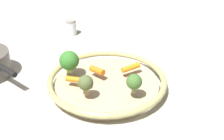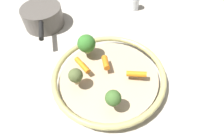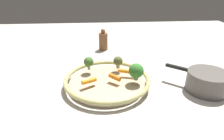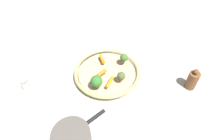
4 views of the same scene
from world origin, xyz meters
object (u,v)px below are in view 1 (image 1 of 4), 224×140
object	(u,v)px
broccoli_floret_small	(86,83)
salt_shaker	(71,27)
baby_carrot_center	(131,68)
baby_carrot_left	(97,70)
baby_carrot_back	(78,80)
broccoli_floret_mid	(134,82)
broccoli_floret_edge	(69,61)
serving_bowl	(107,82)

from	to	relation	value
broccoli_floret_small	salt_shaker	distance (m)	0.47
baby_carrot_center	baby_carrot_left	xyz separation A→B (m)	(0.02, -0.10, 0.00)
baby_carrot_back	broccoli_floret_mid	bearing A→B (deg)	72.77
baby_carrot_back	broccoli_floret_edge	size ratio (longest dim) A/B	1.02
baby_carrot_left	broccoli_floret_edge	size ratio (longest dim) A/B	0.76
baby_carrot_center	broccoli_floret_edge	xyz separation A→B (m)	(0.01, -0.18, 0.03)
serving_bowl	broccoli_floret_small	xyz separation A→B (m)	(0.08, -0.05, 0.05)
baby_carrot_back	broccoli_floret_small	size ratio (longest dim) A/B	1.26
serving_bowl	broccoli_floret_edge	distance (m)	0.12
baby_carrot_left	broccoli_floret_mid	bearing A→B (deg)	46.34
broccoli_floret_mid	broccoli_floret_edge	bearing A→B (deg)	-119.70
baby_carrot_center	salt_shaker	xyz separation A→B (m)	(-0.33, -0.22, -0.02)
salt_shaker	serving_bowl	bearing A→B (deg)	22.30
baby_carrot_back	salt_shaker	world-z (taller)	salt_shaker
baby_carrot_left	broccoli_floret_edge	distance (m)	0.08
broccoli_floret_small	broccoli_floret_edge	bearing A→B (deg)	-152.06
baby_carrot_back	baby_carrot_left	bearing A→B (deg)	134.33
broccoli_floret_mid	salt_shaker	bearing A→B (deg)	-153.37
baby_carrot_left	salt_shaker	world-z (taller)	salt_shaker
baby_carrot_center	broccoli_floret_mid	distance (m)	0.12
broccoli_floret_small	salt_shaker	bearing A→B (deg)	-167.35
broccoli_floret_edge	salt_shaker	world-z (taller)	broccoli_floret_edge
broccoli_floret_mid	salt_shaker	world-z (taller)	broccoli_floret_mid
baby_carrot_center	broccoli_floret_edge	world-z (taller)	broccoli_floret_edge
serving_bowl	broccoli_floret_small	distance (m)	0.11
baby_carrot_left	baby_carrot_center	bearing A→B (deg)	101.73
serving_bowl	baby_carrot_center	distance (m)	0.08
baby_carrot_back	serving_bowl	bearing A→B (deg)	110.07
baby_carrot_back	broccoli_floret_mid	distance (m)	0.16
broccoli_floret_edge	salt_shaker	bearing A→B (deg)	-172.63
serving_bowl	baby_carrot_back	bearing A→B (deg)	-69.93
serving_bowl	baby_carrot_center	bearing A→B (deg)	120.72
baby_carrot_left	salt_shaker	bearing A→B (deg)	-160.58
broccoli_floret_edge	serving_bowl	bearing A→B (deg)	75.99
baby_carrot_center	broccoli_floret_mid	xyz separation A→B (m)	(0.12, 0.00, 0.03)
broccoli_floret_edge	broccoli_floret_mid	world-z (taller)	broccoli_floret_edge
baby_carrot_back	broccoli_floret_mid	size ratio (longest dim) A/B	1.20
broccoli_floret_mid	serving_bowl	bearing A→B (deg)	-136.44
baby_carrot_center	broccoli_floret_small	size ratio (longest dim) A/B	1.10
baby_carrot_back	broccoli_floret_small	world-z (taller)	broccoli_floret_small
baby_carrot_back	baby_carrot_left	distance (m)	0.07
broccoli_floret_edge	broccoli_floret_small	bearing A→B (deg)	27.94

